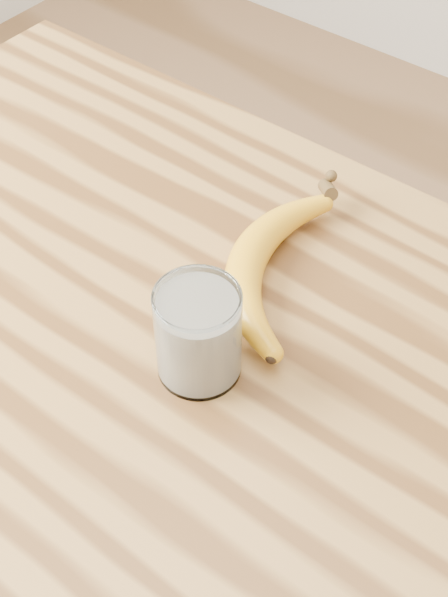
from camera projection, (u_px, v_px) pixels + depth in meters
The scene contains 3 objects.
table at pixel (182, 463), 0.88m from camera, with size 1.20×0.80×0.90m.
smoothie_glass at pixel (198, 334), 0.77m from camera, with size 0.08×0.08×0.10m.
banana at pixel (247, 260), 0.87m from camera, with size 0.12×0.34×0.04m, color orange, non-canonical shape.
Camera 1 is at (0.32, -0.34, 1.54)m, focal length 50.00 mm.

